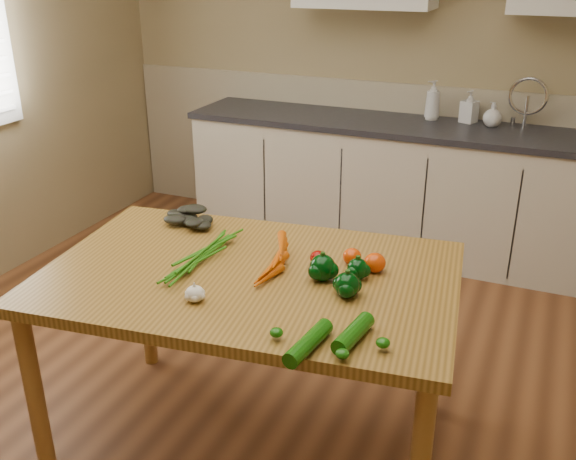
# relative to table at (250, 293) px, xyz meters

# --- Properties ---
(room) EXTENTS (4.04, 5.04, 2.64)m
(room) POSITION_rel_table_xyz_m (-0.20, 0.20, 0.52)
(room) COLOR brown
(room) RESTS_ON ground
(counter_run) EXTENTS (2.84, 0.64, 1.14)m
(counter_run) POSITION_rel_table_xyz_m (0.01, 2.21, -0.27)
(counter_run) COLOR beige
(counter_run) RESTS_ON ground
(table) EXTENTS (1.65, 1.17, 0.82)m
(table) POSITION_rel_table_xyz_m (0.00, 0.00, 0.00)
(table) COLOR olive
(table) RESTS_ON ground
(soap_bottle_a) EXTENTS (0.14, 0.14, 0.26)m
(soap_bottle_a) POSITION_rel_table_xyz_m (0.19, 2.37, 0.30)
(soap_bottle_a) COLOR silver
(soap_bottle_a) RESTS_ON counter_run
(soap_bottle_b) EXTENTS (0.12, 0.13, 0.21)m
(soap_bottle_b) POSITION_rel_table_xyz_m (0.43, 2.38, 0.27)
(soap_bottle_b) COLOR silver
(soap_bottle_b) RESTS_ON counter_run
(soap_bottle_c) EXTENTS (0.16, 0.16, 0.15)m
(soap_bottle_c) POSITION_rel_table_xyz_m (0.59, 2.34, 0.25)
(soap_bottle_c) COLOR silver
(soap_bottle_c) RESTS_ON counter_run
(carrot_bunch) EXTENTS (0.31, 0.25, 0.08)m
(carrot_bunch) POSITION_rel_table_xyz_m (-0.02, 0.05, 0.13)
(carrot_bunch) COLOR #CD5204
(carrot_bunch) RESTS_ON table
(leafy_greens) EXTENTS (0.22, 0.20, 0.11)m
(leafy_greens) POSITION_rel_table_xyz_m (-0.45, 0.30, 0.15)
(leafy_greens) COLOR black
(leafy_greens) RESTS_ON table
(garlic_bulb) EXTENTS (0.07, 0.07, 0.06)m
(garlic_bulb) POSITION_rel_table_xyz_m (-0.07, -0.27, 0.12)
(garlic_bulb) COLOR white
(garlic_bulb) RESTS_ON table
(pepper_a) EXTENTS (0.10, 0.10, 0.10)m
(pepper_a) POSITION_rel_table_xyz_m (0.27, 0.05, 0.14)
(pepper_a) COLOR black
(pepper_a) RESTS_ON table
(pepper_b) EXTENTS (0.08, 0.08, 0.08)m
(pepper_b) POSITION_rel_table_xyz_m (0.39, 0.11, 0.13)
(pepper_b) COLOR black
(pepper_b) RESTS_ON table
(pepper_c) EXTENTS (0.09, 0.09, 0.09)m
(pepper_c) POSITION_rel_table_xyz_m (0.40, -0.04, 0.14)
(pepper_c) COLOR black
(pepper_c) RESTS_ON table
(tomato_a) EXTENTS (0.06, 0.06, 0.06)m
(tomato_a) POSITION_rel_table_xyz_m (0.21, 0.16, 0.12)
(tomato_a) COLOR #890802
(tomato_a) RESTS_ON table
(tomato_b) EXTENTS (0.07, 0.07, 0.07)m
(tomato_b) POSITION_rel_table_xyz_m (0.33, 0.21, 0.12)
(tomato_b) COLOR #D33A05
(tomato_b) RESTS_ON table
(tomato_c) EXTENTS (0.08, 0.08, 0.07)m
(tomato_c) POSITION_rel_table_xyz_m (0.43, 0.18, 0.13)
(tomato_c) COLOR #D33A05
(tomato_c) RESTS_ON table
(zucchini_a) EXTENTS (0.08, 0.20, 0.05)m
(zucchini_a) POSITION_rel_table_xyz_m (0.50, -0.30, 0.12)
(zucchini_a) COLOR #0F4907
(zucchini_a) RESTS_ON table
(zucchini_b) EXTENTS (0.08, 0.23, 0.05)m
(zucchini_b) POSITION_rel_table_xyz_m (0.39, -0.40, 0.12)
(zucchini_b) COLOR #0F4907
(zucchini_b) RESTS_ON table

